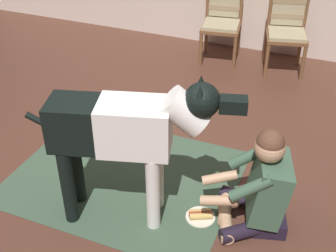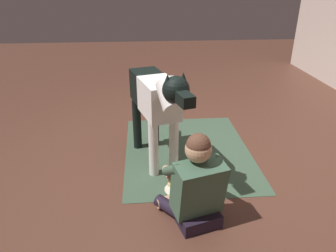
{
  "view_description": "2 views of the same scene",
  "coord_description": "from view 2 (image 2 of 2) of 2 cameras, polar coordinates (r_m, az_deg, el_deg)",
  "views": [
    {
      "loc": [
        1.35,
        -2.45,
        2.45
      ],
      "look_at": [
        0.37,
        -0.06,
        0.76
      ],
      "focal_mm": 48.09,
      "sensor_mm": 36.0,
      "label": 1
    },
    {
      "loc": [
        3.12,
        -0.35,
        1.89
      ],
      "look_at": [
        0.59,
        -0.14,
        0.68
      ],
      "focal_mm": 33.47,
      "sensor_mm": 36.0,
      "label": 2
    }
  ],
  "objects": [
    {
      "name": "hot_dog_on_plate",
      "position": [
        3.12,
        1.46,
        -11.2
      ],
      "size": [
        0.23,
        0.23,
        0.06
      ],
      "color": "silver",
      "rests_on": "ground"
    },
    {
      "name": "large_dog",
      "position": [
        3.2,
        -1.98,
        4.76
      ],
      "size": [
        1.45,
        0.56,
        1.17
      ],
      "color": "white",
      "rests_on": "ground"
    },
    {
      "name": "person_sitting_on_floor",
      "position": [
        2.63,
        5.01,
        -10.79
      ],
      "size": [
        0.69,
        0.59,
        0.82
      ],
      "color": "black",
      "rests_on": "ground"
    },
    {
      "name": "area_rug",
      "position": [
        3.77,
        3.55,
        -4.5
      ],
      "size": [
        1.83,
        1.47,
        0.01
      ],
      "primitive_type": "cube",
      "color": "#3B523E",
      "rests_on": "ground"
    },
    {
      "name": "ground_plane",
      "position": [
        3.67,
        1.5,
        -5.52
      ],
      "size": [
        14.36,
        14.36,
        0.0
      ],
      "primitive_type": "plane",
      "color": "#502F23"
    }
  ]
}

